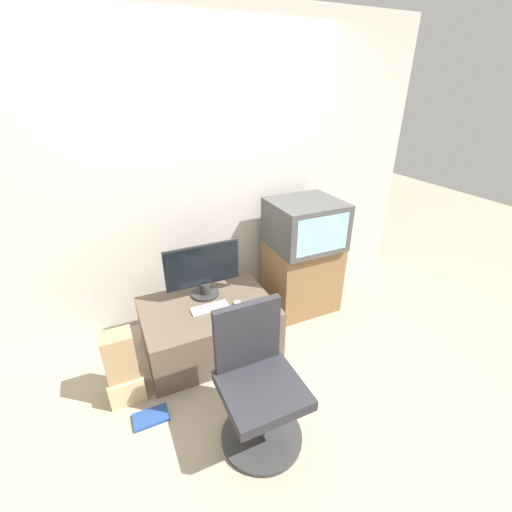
# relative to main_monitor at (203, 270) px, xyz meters

# --- Properties ---
(ground_plane) EXTENTS (12.00, 12.00, 0.00)m
(ground_plane) POSITION_rel_main_monitor_xyz_m (0.15, -0.87, -0.66)
(ground_plane) COLOR tan
(wall_back) EXTENTS (4.40, 0.05, 2.60)m
(wall_back) POSITION_rel_main_monitor_xyz_m (0.15, 0.45, 0.64)
(wall_back) COLOR beige
(wall_back) RESTS_ON ground_plane
(desk) EXTENTS (1.04, 0.73, 0.42)m
(desk) POSITION_rel_main_monitor_xyz_m (-0.03, -0.16, -0.45)
(desk) COLOR brown
(desk) RESTS_ON ground_plane
(side_stand) EXTENTS (0.63, 0.51, 0.68)m
(side_stand) POSITION_rel_main_monitor_xyz_m (0.98, 0.05, -0.32)
(side_stand) COLOR olive
(side_stand) RESTS_ON ground_plane
(main_monitor) EXTENTS (0.63, 0.23, 0.46)m
(main_monitor) POSITION_rel_main_monitor_xyz_m (0.00, 0.00, 0.00)
(main_monitor) COLOR #2D2D2D
(main_monitor) RESTS_ON desk
(keyboard) EXTENTS (0.30, 0.10, 0.01)m
(keyboard) POSITION_rel_main_monitor_xyz_m (-0.03, -0.21, -0.23)
(keyboard) COLOR white
(keyboard) RESTS_ON desk
(mouse) EXTENTS (0.06, 0.04, 0.03)m
(mouse) POSITION_rel_main_monitor_xyz_m (0.19, -0.24, -0.22)
(mouse) COLOR silver
(mouse) RESTS_ON desk
(crt_tv) EXTENTS (0.61, 0.56, 0.42)m
(crt_tv) POSITION_rel_main_monitor_xyz_m (0.97, 0.02, 0.24)
(crt_tv) COLOR #474747
(crt_tv) RESTS_ON side_stand
(office_chair) EXTENTS (0.51, 0.51, 0.90)m
(office_chair) POSITION_rel_main_monitor_xyz_m (-0.00, -1.05, -0.27)
(office_chair) COLOR #333333
(office_chair) RESTS_ON ground_plane
(cardboard_box_lower) EXTENTS (0.24, 0.21, 0.20)m
(cardboard_box_lower) POSITION_rel_main_monitor_xyz_m (-0.73, -0.40, -0.56)
(cardboard_box_lower) COLOR #D1B27F
(cardboard_box_lower) RESTS_ON ground_plane
(cardboard_box_upper) EXTENTS (0.20, 0.16, 0.35)m
(cardboard_box_upper) POSITION_rel_main_monitor_xyz_m (-0.73, -0.40, -0.28)
(cardboard_box_upper) COLOR #A3845B
(cardboard_box_upper) RESTS_ON cardboard_box_lower
(book) EXTENTS (0.23, 0.14, 0.02)m
(book) POSITION_rel_main_monitor_xyz_m (-0.62, -0.67, -0.65)
(book) COLOR navy
(book) RESTS_ON ground_plane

